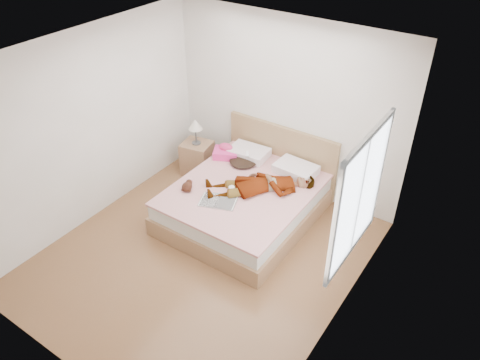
{
  "coord_description": "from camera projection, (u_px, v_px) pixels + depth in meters",
  "views": [
    {
      "loc": [
        2.86,
        -3.36,
        4.21
      ],
      "look_at": [
        0.0,
        0.85,
        0.7
      ],
      "focal_mm": 35.0,
      "sensor_mm": 36.0,
      "label": 1
    }
  ],
  "objects": [
    {
      "name": "ground",
      "position": [
        203.0,
        256.0,
        6.0
      ],
      "size": [
        4.0,
        4.0,
        0.0
      ],
      "primitive_type": "plane",
      "color": "#4E2E18",
      "rests_on": "ground"
    },
    {
      "name": "woman",
      "position": [
        262.0,
        182.0,
        6.29
      ],
      "size": [
        1.5,
        1.44,
        0.21
      ],
      "primitive_type": "imported",
      "rotation": [
        0.0,
        0.0,
        -0.83
      ],
      "color": "white",
      "rests_on": "bed"
    },
    {
      "name": "hair",
      "position": [
        245.0,
        159.0,
        6.9
      ],
      "size": [
        0.55,
        0.63,
        0.08
      ],
      "primitive_type": "ellipsoid",
      "rotation": [
        0.0,
        0.0,
        0.21
      ],
      "color": "black",
      "rests_on": "bed"
    },
    {
      "name": "phone",
      "position": [
        247.0,
        154.0,
        6.76
      ],
      "size": [
        0.09,
        0.09,
        0.05
      ],
      "primitive_type": "cube",
      "rotation": [
        0.44,
        0.0,
        0.74
      ],
      "color": "silver",
      "rests_on": "bed"
    },
    {
      "name": "room_shell",
      "position": [
        359.0,
        197.0,
        4.53
      ],
      "size": [
        4.0,
        4.0,
        4.0
      ],
      "color": "white",
      "rests_on": "ground"
    },
    {
      "name": "bed",
      "position": [
        247.0,
        199.0,
        6.55
      ],
      "size": [
        1.8,
        2.08,
        1.0
      ],
      "color": "olive",
      "rests_on": "ground"
    },
    {
      "name": "towel",
      "position": [
        226.0,
        152.0,
        7.0
      ],
      "size": [
        0.45,
        0.42,
        0.19
      ],
      "color": "#F64294",
      "rests_on": "bed"
    },
    {
      "name": "magazine",
      "position": [
        218.0,
        201.0,
        6.1
      ],
      "size": [
        0.55,
        0.46,
        0.03
      ],
      "color": "silver",
      "rests_on": "bed"
    },
    {
      "name": "coffee_mug",
      "position": [
        232.0,
        190.0,
        6.24
      ],
      "size": [
        0.13,
        0.1,
        0.1
      ],
      "color": "white",
      "rests_on": "bed"
    },
    {
      "name": "plush_toy",
      "position": [
        187.0,
        186.0,
        6.29
      ],
      "size": [
        0.18,
        0.24,
        0.12
      ],
      "color": "black",
      "rests_on": "bed"
    },
    {
      "name": "nightstand",
      "position": [
        197.0,
        156.0,
        7.42
      ],
      "size": [
        0.51,
        0.47,
        0.95
      ],
      "color": "brown",
      "rests_on": "ground"
    }
  ]
}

